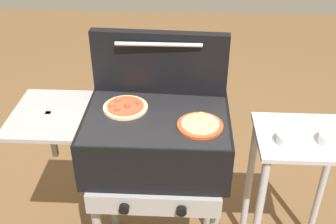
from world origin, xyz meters
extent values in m
cube|color=black|center=(0.00, 0.00, 0.78)|extent=(0.64, 0.48, 0.24)
cube|color=black|center=(0.00, 0.00, 0.90)|extent=(0.61, 0.46, 0.01)
cube|color=#959595|center=(-0.48, 0.00, 0.89)|extent=(0.32, 0.41, 0.02)
cube|color=#959595|center=(-0.48, 0.00, 0.78)|extent=(0.02, 0.02, 0.24)
cube|color=#959595|center=(0.00, -0.25, 0.61)|extent=(0.58, 0.02, 0.10)
cylinder|color=black|center=(-0.12, -0.28, 0.61)|extent=(0.04, 0.02, 0.04)
cylinder|color=black|center=(0.12, -0.28, 0.61)|extent=(0.04, 0.02, 0.04)
cylinder|color=#959595|center=(-0.27, 0.19, 0.33)|extent=(0.04, 0.04, 0.66)
cylinder|color=#959595|center=(0.27, 0.19, 0.33)|extent=(0.04, 0.04, 0.66)
cube|color=black|center=(0.00, 0.21, 1.05)|extent=(0.63, 0.08, 0.30)
cylinder|color=#B7B7BC|center=(0.00, 0.17, 1.16)|extent=(0.38, 0.02, 0.02)
cylinder|color=#C64723|center=(0.19, -0.08, 0.91)|extent=(0.19, 0.19, 0.01)
cylinder|color=#EDD17A|center=(0.19, -0.08, 0.92)|extent=(0.16, 0.16, 0.01)
sphere|color=#F2C463|center=(0.23, -0.09, 0.92)|extent=(0.02, 0.02, 0.02)
sphere|color=#E7AC64|center=(0.15, -0.04, 0.92)|extent=(0.02, 0.02, 0.02)
sphere|color=#DFE173|center=(0.19, -0.02, 0.92)|extent=(0.03, 0.03, 0.03)
sphere|color=#E9C376|center=(0.20, -0.03, 0.92)|extent=(0.02, 0.02, 0.02)
sphere|color=#F2D178|center=(0.19, -0.06, 0.92)|extent=(0.02, 0.02, 0.02)
sphere|color=#F2C18B|center=(0.18, -0.13, 0.92)|extent=(0.02, 0.02, 0.02)
cylinder|color=beige|center=(-0.14, 0.05, 0.91)|extent=(0.20, 0.20, 0.01)
cylinder|color=#D14C2D|center=(-0.14, 0.05, 0.92)|extent=(0.16, 0.16, 0.01)
sphere|color=#A7532D|center=(-0.20, 0.04, 0.92)|extent=(0.03, 0.03, 0.03)
sphere|color=#CD4A26|center=(-0.17, 0.01, 0.92)|extent=(0.02, 0.02, 0.02)
sphere|color=#DA4726|center=(-0.13, 0.04, 0.92)|extent=(0.03, 0.03, 0.03)
sphere|color=#E73C31|center=(-0.09, 0.06, 0.92)|extent=(0.02, 0.02, 0.02)
sphere|color=#E74F32|center=(-0.18, 0.09, 0.92)|extent=(0.02, 0.02, 0.02)
cube|color=#B2B2B7|center=(0.66, 0.00, 0.81)|extent=(0.44, 0.36, 0.02)
cylinder|color=#B2B2B7|center=(0.47, 0.15, 0.40)|extent=(0.04, 0.04, 0.80)
cylinder|color=#B2B2B7|center=(0.85, 0.15, 0.40)|extent=(0.04, 0.04, 0.80)
cylinder|color=silver|center=(0.75, -0.05, 0.84)|extent=(0.12, 0.12, 0.04)
cylinder|color=beige|center=(0.75, -0.05, 0.83)|extent=(0.10, 0.10, 0.02)
cylinder|color=silver|center=(0.57, -0.06, 0.84)|extent=(0.11, 0.11, 0.04)
cylinder|color=maroon|center=(0.57, -0.06, 0.83)|extent=(0.09, 0.09, 0.02)
camera|label=1|loc=(0.13, -1.49, 1.87)|focal=43.68mm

